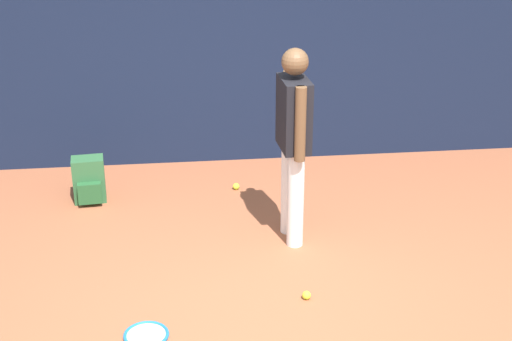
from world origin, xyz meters
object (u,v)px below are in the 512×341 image
at_px(tennis_player, 294,135).
at_px(backpack, 89,181).
at_px(tennis_ball_near_player, 236,186).
at_px(tennis_ball_by_fence, 306,295).
at_px(tennis_racket, 149,337).

xyz_separation_m(tennis_player, backpack, (-1.81, 0.94, -0.76)).
distance_m(tennis_player, tennis_ball_near_player, 1.45).
relative_size(tennis_player, tennis_ball_by_fence, 25.76).
bearing_deg(tennis_ball_near_player, tennis_racket, -109.15).
bearing_deg(tennis_player, backpack, 58.22).
xyz_separation_m(tennis_player, tennis_ball_by_fence, (-0.03, -0.97, -0.93)).
relative_size(tennis_player, backpack, 3.86).
xyz_separation_m(tennis_racket, backpack, (-0.59, 2.27, 0.20)).
height_order(tennis_racket, tennis_ball_by_fence, tennis_ball_by_fence).
height_order(tennis_racket, backpack, backpack).
height_order(backpack, tennis_ball_by_fence, backpack).
bearing_deg(tennis_ball_by_fence, tennis_ball_near_player, 100.29).
distance_m(tennis_player, tennis_ball_by_fence, 1.35).
xyz_separation_m(tennis_ball_near_player, tennis_ball_by_fence, (0.36, -2.01, 0.00)).
bearing_deg(tennis_ball_by_fence, tennis_player, 88.08).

